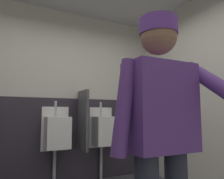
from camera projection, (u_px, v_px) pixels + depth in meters
wall_back at (59, 94)px, 3.48m from camera, size 3.85×0.12×2.71m
wainscot_band_back at (59, 140)px, 3.33m from camera, size 3.25×0.03×1.28m
urinal_left at (57, 132)px, 3.19m from camera, size 0.40×0.34×1.24m
urinal_middle at (103, 130)px, 3.53m from camera, size 0.40×0.34×1.24m
privacy_divider_panel at (83, 120)px, 3.32m from camera, size 0.04×0.40×0.90m
person at (162, 124)px, 1.33m from camera, size 0.65×0.60×1.65m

